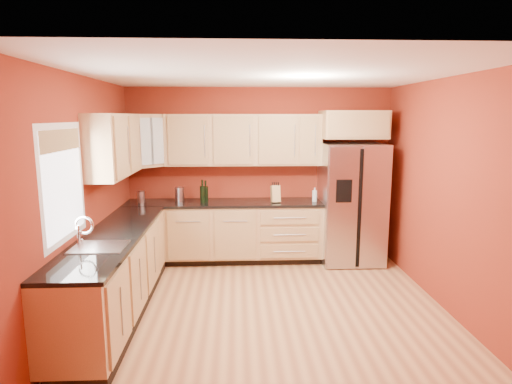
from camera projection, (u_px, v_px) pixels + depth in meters
floor at (269, 310)px, 4.86m from camera, size 4.00×4.00×0.00m
ceiling at (270, 74)px, 4.40m from camera, size 4.00×4.00×0.00m
wall_back at (260, 173)px, 6.60m from camera, size 4.00×0.04×2.60m
wall_front at (295, 257)px, 2.66m from camera, size 4.00×0.04×2.60m
wall_left at (82, 199)px, 4.54m from camera, size 0.04×4.00×2.60m
wall_right at (450, 196)px, 4.72m from camera, size 0.04×4.00×2.60m
base_cabinets_back at (224, 233)px, 6.43m from camera, size 2.90×0.60×0.88m
base_cabinets_left at (115, 275)px, 4.70m from camera, size 0.60×2.80×0.88m
countertop_back at (224, 203)px, 6.34m from camera, size 2.90×0.62×0.04m
countertop_left at (114, 235)px, 4.62m from camera, size 0.62×2.80×0.04m
upper_cabinets_back at (243, 140)px, 6.33m from camera, size 2.30×0.33×0.75m
upper_cabinets_left at (114, 145)px, 5.17m from camera, size 0.33×1.35×0.75m
corner_upper_cabinet at (144, 141)px, 6.11m from camera, size 0.67×0.67×0.75m
over_fridge_cabinet at (353, 125)px, 6.23m from camera, size 0.92×0.60×0.40m
refrigerator at (351, 203)px, 6.36m from camera, size 0.90×0.75×1.78m
window at (64, 183)px, 4.01m from camera, size 0.03×0.90×1.00m
sink_faucet at (98, 232)px, 4.10m from camera, size 0.50×0.42×0.30m
canister_left at (180, 194)px, 6.33m from camera, size 0.17×0.17×0.21m
canister_right at (141, 197)px, 6.25m from camera, size 0.14×0.14×0.17m
wine_bottle_a at (206, 191)px, 6.30m from camera, size 0.09×0.09×0.32m
wine_bottle_b at (202, 191)px, 6.23m from camera, size 0.09×0.09×0.34m
knife_block at (275, 194)px, 6.29m from camera, size 0.14×0.13×0.25m
soap_dispenser at (315, 195)px, 6.34m from camera, size 0.09×0.09×0.21m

